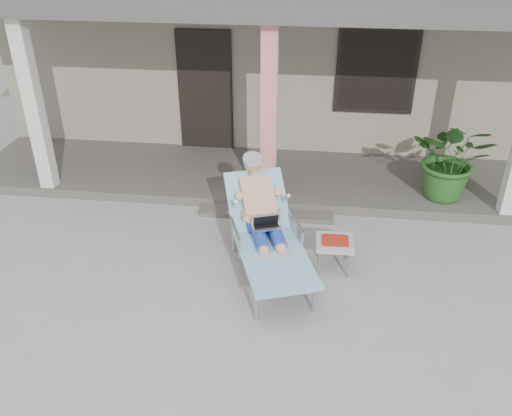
# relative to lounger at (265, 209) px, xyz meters

# --- Properties ---
(ground) EXTENTS (60.00, 60.00, 0.00)m
(ground) POSITION_rel_lounger_xyz_m (-0.12, -0.62, -0.83)
(ground) COLOR #9E9E99
(ground) RESTS_ON ground
(house) EXTENTS (10.40, 5.40, 3.30)m
(house) POSITION_rel_lounger_xyz_m (-0.11, 5.87, 0.84)
(house) COLOR gray
(house) RESTS_ON ground
(porch_deck) EXTENTS (10.00, 2.00, 0.15)m
(porch_deck) POSITION_rel_lounger_xyz_m (-0.12, 2.38, -0.75)
(porch_deck) COLOR #605B56
(porch_deck) RESTS_ON ground
(porch_overhang) EXTENTS (10.00, 2.30, 2.85)m
(porch_overhang) POSITION_rel_lounger_xyz_m (-0.12, 2.32, 1.96)
(porch_overhang) COLOR silver
(porch_overhang) RESTS_ON porch_deck
(porch_step) EXTENTS (2.00, 0.30, 0.07)m
(porch_step) POSITION_rel_lounger_xyz_m (-0.12, 1.23, -0.79)
(porch_step) COLOR #605B56
(porch_step) RESTS_ON ground
(lounger) EXTENTS (1.39, 2.12, 1.34)m
(lounger) POSITION_rel_lounger_xyz_m (0.00, 0.00, 0.00)
(lounger) COLOR #B7B7BC
(lounger) RESTS_ON ground
(side_table) EXTENTS (0.48, 0.48, 0.42)m
(side_table) POSITION_rel_lounger_xyz_m (0.88, 0.04, -0.47)
(side_table) COLOR #B6B7B2
(side_table) RESTS_ON ground
(potted_palm) EXTENTS (1.40, 1.31, 1.27)m
(potted_palm) POSITION_rel_lounger_xyz_m (2.59, 1.89, -0.04)
(potted_palm) COLOR #26591E
(potted_palm) RESTS_ON porch_deck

